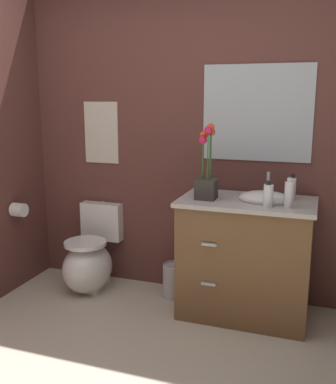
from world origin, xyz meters
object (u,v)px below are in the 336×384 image
object	(u,v)px
vanity_cabinet	(245,257)
soap_bottle	(289,194)
hand_wash_bottle	(268,195)
toilet_paper_roll	(19,210)
wall_poster	(101,133)
toilet	(90,261)
wall_mirror	(257,113)
flower_vase	(206,175)
trash_bin	(174,280)
lotion_bottle	(292,188)

from	to	relation	value
vanity_cabinet	soap_bottle	world-z (taller)	soap_bottle
hand_wash_bottle	toilet_paper_roll	size ratio (longest dim) A/B	1.60
wall_poster	toilet	bearing A→B (deg)	-90.00
toilet	wall_mirror	xyz separation A→B (m)	(1.28, 0.27, 1.21)
soap_bottle	toilet_paper_roll	size ratio (longest dim) A/B	1.78
flower_vase	trash_bin	xyz separation A→B (m)	(-0.29, 0.18, -0.89)
lotion_bottle	hand_wash_bottle	xyz separation A→B (m)	(-0.13, -0.28, -0.00)
lotion_bottle	hand_wash_bottle	distance (m)	0.30
soap_bottle	hand_wash_bottle	xyz separation A→B (m)	(-0.13, -0.04, -0.01)
toilet_paper_roll	lotion_bottle	bearing A→B (deg)	7.48
wall_poster	wall_mirror	xyz separation A→B (m)	(1.28, 0.00, 0.18)
vanity_cabinet	flower_vase	world-z (taller)	flower_vase
trash_bin	wall_mirror	xyz separation A→B (m)	(0.57, 0.18, 1.31)
toilet	wall_mirror	bearing A→B (deg)	11.83
toilet	trash_bin	world-z (taller)	toilet
toilet_paper_roll	wall_poster	bearing A→B (deg)	41.88
flower_vase	wall_poster	bearing A→B (deg)	160.29
flower_vase	toilet_paper_roll	xyz separation A→B (m)	(-1.51, -0.11, -0.35)
wall_poster	vanity_cabinet	bearing A→B (deg)	-12.94
soap_bottle	lotion_bottle	xyz separation A→B (m)	(0.00, 0.24, -0.01)
lotion_bottle	wall_poster	xyz separation A→B (m)	(-1.57, 0.19, 0.33)
flower_vase	hand_wash_bottle	size ratio (longest dim) A/B	3.01
lotion_bottle	toilet_paper_roll	xyz separation A→B (m)	(-2.09, -0.27, -0.27)
vanity_cabinet	lotion_bottle	world-z (taller)	lotion_bottle
toilet	lotion_bottle	distance (m)	1.72
soap_bottle	toilet_paper_roll	bearing A→B (deg)	-179.03
trash_bin	wall_mirror	distance (m)	1.44
lotion_bottle	toilet_paper_roll	size ratio (longest dim) A/B	1.65
flower_vase	wall_poster	world-z (taller)	wall_poster
soap_bottle	hand_wash_bottle	distance (m)	0.13
soap_bottle	wall_mirror	xyz separation A→B (m)	(-0.29, 0.43, 0.50)
hand_wash_bottle	trash_bin	distance (m)	1.13
vanity_cabinet	wall_mirror	xyz separation A→B (m)	(-0.00, 0.29, 1.01)
wall_poster	wall_mirror	distance (m)	1.29
toilet	wall_mirror	distance (m)	1.78
vanity_cabinet	soap_bottle	size ratio (longest dim) A/B	5.33
toilet	hand_wash_bottle	size ratio (longest dim) A/B	3.93
soap_bottle	trash_bin	distance (m)	1.21
toilet	wall_poster	world-z (taller)	wall_poster
wall_poster	toilet_paper_roll	xyz separation A→B (m)	(-0.52, -0.46, -0.59)
vanity_cabinet	toilet_paper_roll	world-z (taller)	vanity_cabinet
flower_vase	toilet_paper_roll	world-z (taller)	flower_vase
hand_wash_bottle	trash_bin	bearing A→B (deg)	158.90
toilet	flower_vase	bearing A→B (deg)	-5.13
lotion_bottle	toilet_paper_roll	world-z (taller)	lotion_bottle
toilet_paper_roll	wall_mirror	bearing A→B (deg)	14.50
toilet	hand_wash_bottle	bearing A→B (deg)	-7.83
toilet	soap_bottle	bearing A→B (deg)	-5.87
vanity_cabinet	flower_vase	bearing A→B (deg)	-167.41
toilet_paper_roll	toilet	bearing A→B (deg)	20.79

